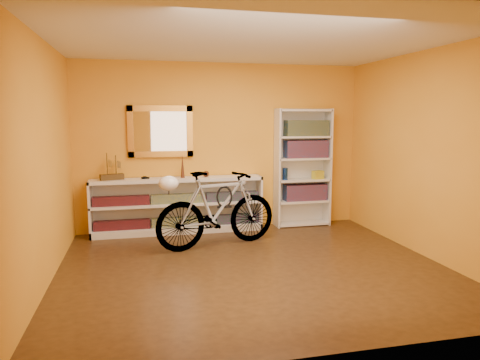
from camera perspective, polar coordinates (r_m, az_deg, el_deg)
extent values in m
cube|color=#321E0E|center=(5.32, 1.72, -11.30)|extent=(4.50, 4.00, 0.01)
cube|color=silver|center=(5.08, 1.85, 17.65)|extent=(4.50, 4.00, 0.01)
cube|color=orange|center=(6.99, -2.40, 4.32)|extent=(4.50, 0.01, 2.60)
cube|color=orange|center=(4.97, -24.27, 2.05)|extent=(0.01, 4.00, 2.60)
cube|color=orange|center=(6.02, 23.07, 3.06)|extent=(0.01, 4.00, 2.60)
cube|color=#9A621C|center=(6.83, -10.26, 6.21)|extent=(0.98, 0.06, 0.78)
cube|color=silver|center=(7.33, 4.62, -3.81)|extent=(0.09, 0.02, 0.09)
cube|color=black|center=(6.86, -7.95, -5.39)|extent=(2.50, 0.13, 0.14)
cube|color=navy|center=(6.78, -8.01, -2.39)|extent=(2.50, 0.13, 0.14)
imported|color=black|center=(6.73, -12.16, 0.15)|extent=(0.00, 0.00, 0.00)
cone|color=#532C1C|center=(6.73, -7.46, 1.80)|extent=(0.06, 0.06, 0.36)
sphere|color=#532C1C|center=(6.79, -4.42, 0.79)|extent=(0.10, 0.10, 0.10)
cube|color=maroon|center=(7.29, 8.42, -1.57)|extent=(0.70, 0.22, 0.26)
cube|color=maroon|center=(7.21, 8.54, 4.00)|extent=(0.70, 0.22, 0.28)
cube|color=#173B50|center=(7.19, 8.60, 6.66)|extent=(0.70, 0.22, 0.25)
cylinder|color=navy|center=(7.10, 5.86, 0.80)|extent=(0.09, 0.09, 0.19)
cube|color=#9B3316|center=(7.13, 6.62, 6.46)|extent=(0.19, 0.19, 0.19)
cube|color=gold|center=(7.29, 10.05, 0.66)|extent=(0.19, 0.15, 0.13)
imported|color=silver|center=(6.01, -2.93, -3.76)|extent=(0.91, 1.85, 1.05)
ellipsoid|color=white|center=(5.69, -9.23, -0.43)|extent=(0.25, 0.24, 0.19)
torus|color=black|center=(6.02, -2.03, -2.19)|extent=(0.22, 0.02, 0.22)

